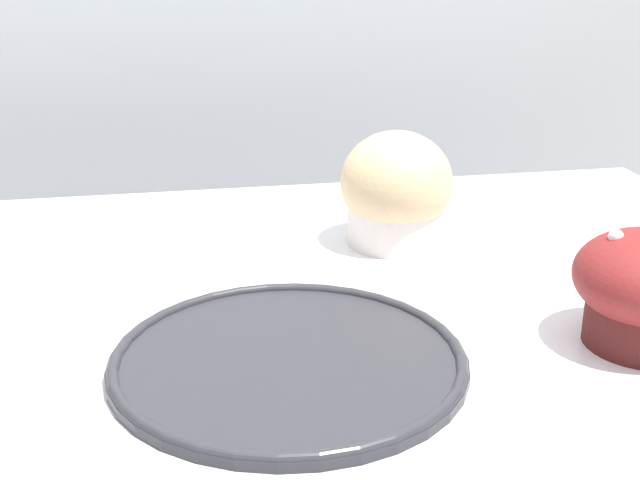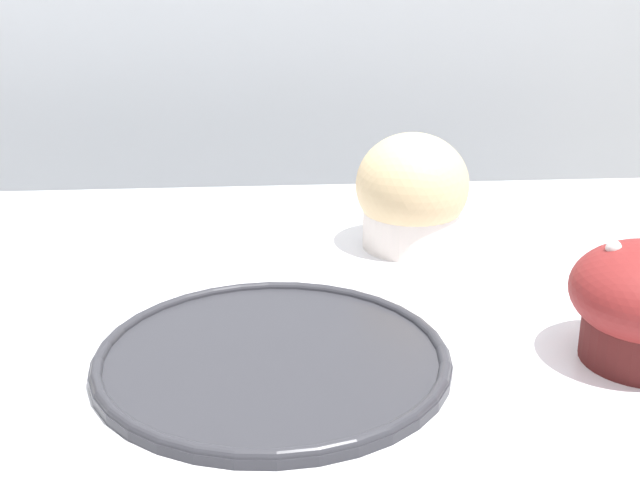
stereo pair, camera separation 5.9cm
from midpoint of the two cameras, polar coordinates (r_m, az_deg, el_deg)
wall_back at (r=1.13m, az=-13.23°, el=5.97°), size 3.20×0.10×1.80m
muffin_back_left at (r=0.70m, az=2.49°, el=3.04°), size 0.09×0.09×0.09m
serving_plate at (r=0.52m, az=-5.29°, el=-7.75°), size 0.21×0.21×0.01m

